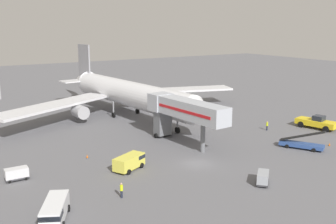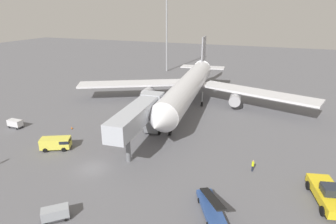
# 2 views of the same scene
# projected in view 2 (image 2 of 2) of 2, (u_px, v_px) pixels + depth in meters

# --- Properties ---
(ground_plane) EXTENTS (300.00, 300.00, 0.00)m
(ground_plane) POSITION_uv_depth(u_px,v_px,m) (93.00, 168.00, 38.94)
(ground_plane) COLOR slate
(airplane_at_gate) EXTENTS (55.17, 49.60, 13.87)m
(airplane_at_gate) POSITION_uv_depth(u_px,v_px,m) (189.00, 86.00, 62.48)
(airplane_at_gate) COLOR silver
(airplane_at_gate) RESTS_ON ground
(jet_bridge) EXTENTS (4.48, 16.63, 7.33)m
(jet_bridge) POSITION_uv_depth(u_px,v_px,m) (140.00, 115.00, 43.47)
(jet_bridge) COLOR #B2B7C1
(jet_bridge) RESTS_ON ground
(pushback_tug) EXTENTS (4.25, 7.64, 2.44)m
(pushback_tug) POSITION_uv_depth(u_px,v_px,m) (328.00, 195.00, 31.64)
(pushback_tug) COLOR yellow
(pushback_tug) RESTS_ON ground
(belt_loader_truck) EXTENTS (4.70, 6.58, 3.13)m
(belt_loader_truck) POSITION_uv_depth(u_px,v_px,m) (211.00, 208.00, 30.09)
(belt_loader_truck) COLOR #2D4C8E
(belt_loader_truck) RESTS_ON ground
(service_van_near_right) EXTENTS (4.91, 3.75, 1.89)m
(service_van_near_right) POSITION_uv_depth(u_px,v_px,m) (57.00, 143.00, 44.02)
(service_van_near_right) COLOR #E5DB4C
(service_van_near_right) RESTS_ON ground
(baggage_cart_rear_right) EXTENTS (2.89, 2.76, 1.47)m
(baggage_cart_rear_right) POSITION_uv_depth(u_px,v_px,m) (55.00, 213.00, 29.17)
(baggage_cart_rear_right) COLOR #38383D
(baggage_cart_rear_right) RESTS_ON ground
(baggage_cart_far_center) EXTENTS (2.72, 1.34, 1.53)m
(baggage_cart_far_center) POSITION_uv_depth(u_px,v_px,m) (15.00, 123.00, 52.10)
(baggage_cart_far_center) COLOR #38383D
(baggage_cart_far_center) RESTS_ON ground
(ground_crew_worker_foreground) EXTENTS (0.42, 0.42, 1.69)m
(ground_crew_worker_foreground) POSITION_uv_depth(u_px,v_px,m) (253.00, 165.00, 38.00)
(ground_crew_worker_foreground) COLOR #1E2333
(ground_crew_worker_foreground) RESTS_ON ground
(safety_cone_alpha) EXTENTS (0.31, 0.31, 0.49)m
(safety_cone_alpha) POSITION_uv_depth(u_px,v_px,m) (72.00, 128.00, 51.75)
(safety_cone_alpha) COLOR black
(safety_cone_alpha) RESTS_ON ground
(apron_light_mast) EXTENTS (2.40, 2.40, 28.28)m
(apron_light_mast) POSITION_uv_depth(u_px,v_px,m) (167.00, 14.00, 93.63)
(apron_light_mast) COLOR #93969B
(apron_light_mast) RESTS_ON ground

